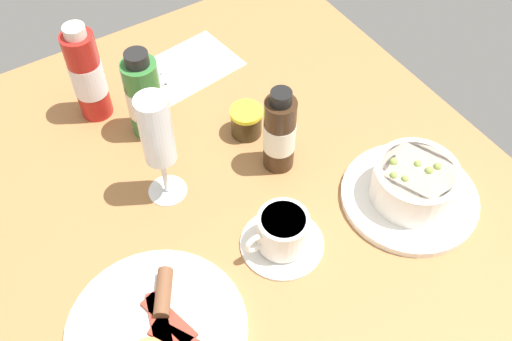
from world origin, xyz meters
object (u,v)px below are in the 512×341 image
coffee_cup (283,233)px  breakfast_plate (157,331)px  porridge_bowl (413,186)px  wine_glass (157,135)px  jam_jar (246,121)px  sauce_bottle_red (87,75)px  cutlery_setting (186,67)px  sauce_bottle_brown (280,133)px  sauce_bottle_green (144,97)px

coffee_cup → breakfast_plate: 22.40cm
porridge_bowl → wine_glass: 39.60cm
jam_jar → breakfast_plate: jam_jar is taller
sauce_bottle_red → breakfast_plate: size_ratio=0.76×
cutlery_setting → wine_glass: bearing=146.2°
porridge_bowl → cutlery_setting: bearing=18.1°
cutlery_setting → coffee_cup: size_ratio=1.54×
sauce_bottle_brown → jam_jar: bearing=5.8°
porridge_bowl → sauce_bottle_brown: size_ratio=1.35×
coffee_cup → wine_glass: bearing=29.1°
wine_glass → porridge_bowl: bearing=-124.6°
porridge_bowl → coffee_cup: 21.84cm
cutlery_setting → breakfast_plate: bearing=148.0°
cutlery_setting → jam_jar: 20.55cm
coffee_cup → sauce_bottle_brown: sauce_bottle_brown is taller
sauce_bottle_brown → sauce_bottle_green: (18.27, 14.63, 0.41)cm
cutlery_setting → jam_jar: (-20.38, -0.98, 2.45)cm
sauce_bottle_brown → breakfast_plate: size_ratio=0.65×
breakfast_plate → sauce_bottle_green: bearing=-24.3°
sauce_bottle_green → breakfast_plate: (-34.76, 15.69, -6.70)cm
sauce_bottle_red → sauce_bottle_green: bearing=-145.1°
jam_jar → breakfast_plate: size_ratio=0.23×
coffee_cup → sauce_bottle_brown: 16.41cm
porridge_bowl → coffee_cup: size_ratio=1.68×
jam_jar → sauce_bottle_brown: sauce_bottle_brown is taller
sauce_bottle_red → breakfast_plate: 45.28cm
cutlery_setting → breakfast_plate: breakfast_plate is taller
cutlery_setting → sauce_bottle_green: 18.25cm
porridge_bowl → cutlery_setting: 48.89cm
jam_jar → porridge_bowl: bearing=-151.4°
sauce_bottle_red → jam_jar: bearing=-132.8°
cutlery_setting → sauce_bottle_brown: size_ratio=1.24×
wine_glass → sauce_bottle_green: (13.80, -3.65, -5.60)cm
wine_glass → breakfast_plate: (-20.95, 12.04, -12.30)cm
coffee_cup → breakfast_plate: size_ratio=0.53×
jam_jar → coffee_cup: bearing=161.8°
coffee_cup → wine_glass: size_ratio=0.63×
porridge_bowl → jam_jar: porridge_bowl is taller
coffee_cup → jam_jar: (22.26, -7.34, -0.44)cm
jam_jar → breakfast_plate: bearing=130.5°
porridge_bowl → breakfast_plate: bearing=88.9°
sauce_bottle_green → sauce_bottle_red: size_ratio=0.90×
jam_jar → sauce_bottle_red: size_ratio=0.30×
wine_glass → sauce_bottle_red: size_ratio=1.09×
porridge_bowl → sauce_bottle_green: 45.44cm
porridge_bowl → wine_glass: size_ratio=1.06×
sauce_bottle_red → breakfast_plate: bearing=167.7°
sauce_bottle_red → wine_glass: bearing=-173.7°
cutlery_setting → sauce_bottle_red: sauce_bottle_red is taller
coffee_cup → sauce_bottle_brown: size_ratio=0.80×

